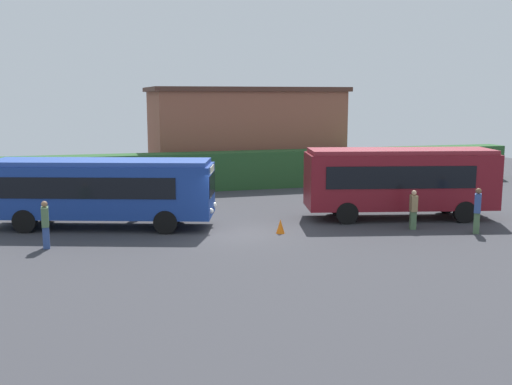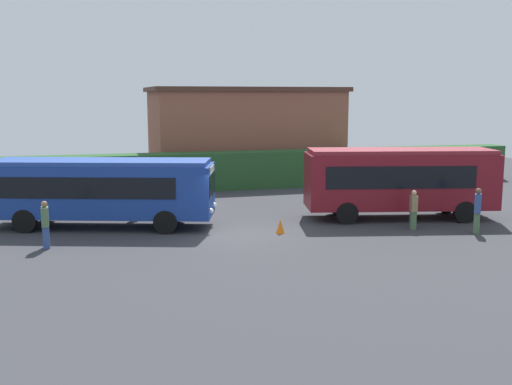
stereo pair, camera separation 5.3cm
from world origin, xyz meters
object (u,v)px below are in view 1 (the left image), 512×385
(bus_maroon, at_px, (400,179))
(person_center, at_px, (140,199))
(person_far, at_px, (477,209))
(traffic_cone, at_px, (280,226))
(bus_blue, at_px, (102,188))
(person_left, at_px, (45,224))
(person_right, at_px, (413,209))

(bus_maroon, height_order, person_center, bus_maroon)
(person_far, xyz_separation_m, traffic_cone, (-7.89, 2.27, -0.72))
(traffic_cone, bearing_deg, bus_blue, 155.45)
(person_left, height_order, person_far, person_far)
(person_center, xyz_separation_m, person_far, (13.25, -7.22, 0.10))
(traffic_cone, bearing_deg, person_far, -16.08)
(bus_blue, distance_m, bus_maroon, 13.56)
(bus_blue, distance_m, person_left, 3.93)
(bus_blue, distance_m, traffic_cone, 7.94)
(person_left, xyz_separation_m, person_right, (15.04, -0.88, -0.06))
(person_far, relative_size, traffic_cone, 3.20)
(person_center, distance_m, person_right, 12.52)
(person_left, distance_m, traffic_cone, 9.31)
(bus_maroon, distance_m, person_center, 12.24)
(bus_maroon, relative_size, person_far, 4.71)
(bus_maroon, bearing_deg, person_right, -91.54)
(bus_blue, height_order, person_right, bus_blue)
(person_center, distance_m, person_far, 15.09)
(bus_blue, relative_size, person_center, 5.68)
(person_center, distance_m, traffic_cone, 7.32)
(bus_blue, bearing_deg, person_left, -106.53)
(bus_maroon, height_order, person_left, bus_maroon)
(bus_blue, relative_size, person_right, 5.82)
(bus_blue, bearing_deg, bus_maroon, 10.28)
(bus_maroon, xyz_separation_m, person_right, (-0.58, -2.26, -0.98))
(person_left, height_order, traffic_cone, person_left)
(bus_maroon, relative_size, traffic_cone, 15.07)
(person_right, relative_size, person_far, 0.89)
(person_center, relative_size, person_far, 0.91)
(bus_blue, xyz_separation_m, person_right, (12.86, -4.06, -0.84))
(traffic_cone, bearing_deg, bus_maroon, 12.82)
(person_far, height_order, traffic_cone, person_far)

